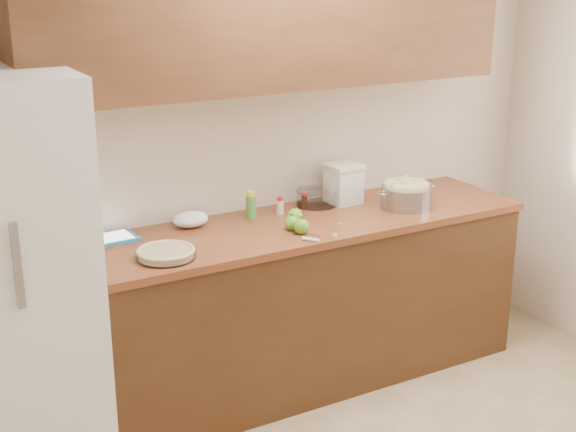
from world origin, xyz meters
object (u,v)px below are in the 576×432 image
tablet (111,238)px  flour_canister (343,183)px  colander (406,196)px  pie (166,253)px

tablet → flour_canister: bearing=-4.4°
colander → flour_canister: flour_canister is taller
pie → tablet: bearing=112.2°
pie → flour_canister: (1.19, 0.33, 0.09)m
colander → tablet: (-1.58, 0.28, -0.06)m
pie → flour_canister: bearing=15.6°
colander → tablet: 1.61m
pie → tablet: size_ratio=1.12×
colander → tablet: bearing=170.0°
pie → colander: (1.44, 0.08, 0.04)m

